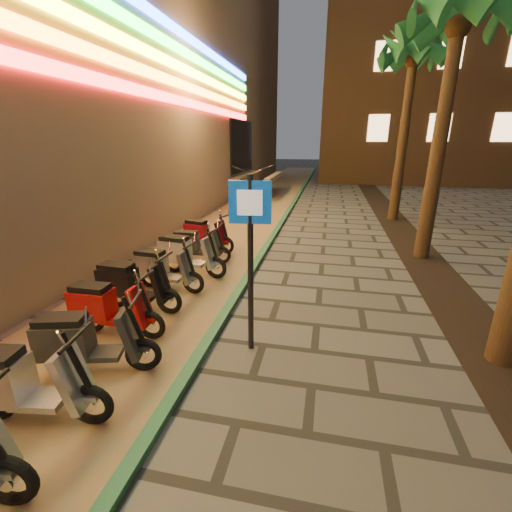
% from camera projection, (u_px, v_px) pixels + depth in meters
% --- Properties ---
extents(ground, '(120.00, 120.00, 0.00)m').
position_uv_depth(ground, '(237.00, 423.00, 4.06)').
color(ground, '#474442').
rests_on(ground, ground).
extents(parking_strip, '(3.40, 60.00, 0.01)m').
position_uv_depth(parking_strip, '(239.00, 223.00, 13.84)').
color(parking_strip, '#8C7251').
rests_on(parking_strip, ground).
extents(green_curb, '(0.18, 60.00, 0.10)m').
position_uv_depth(green_curb, '(280.00, 224.00, 13.49)').
color(green_curb, '#25643F').
rests_on(green_curb, ground).
extents(planting_strip, '(1.20, 40.00, 0.02)m').
position_uv_depth(planting_strip, '(441.00, 284.00, 7.98)').
color(planting_strip, black).
rests_on(planting_strip, ground).
extents(apartment_block, '(18.00, 16.06, 25.00)m').
position_uv_depth(apartment_block, '(442.00, 20.00, 27.92)').
color(apartment_block, brown).
rests_on(apartment_block, ground).
extents(palm_c, '(2.97, 3.02, 6.91)m').
position_uv_depth(palm_c, '(458.00, 26.00, 8.00)').
color(palm_c, '#472D19').
rests_on(palm_c, ground).
extents(palm_d, '(2.97, 3.02, 7.16)m').
position_uv_depth(palm_d, '(413.00, 61.00, 12.56)').
color(palm_d, '#472D19').
rests_on(palm_d, ground).
extents(pedestrian_sign, '(0.60, 0.12, 2.75)m').
position_uv_depth(pedestrian_sign, '(250.00, 242.00, 4.96)').
color(pedestrian_sign, black).
rests_on(pedestrian_sign, ground).
extents(scooter_4, '(1.75, 0.71, 1.23)m').
position_uv_depth(scooter_4, '(18.00, 383.00, 3.93)').
color(scooter_4, black).
rests_on(scooter_4, ground).
extents(scooter_5, '(1.68, 0.84, 1.19)m').
position_uv_depth(scooter_5, '(84.00, 341.00, 4.79)').
color(scooter_5, black).
rests_on(scooter_5, ground).
extents(scooter_6, '(1.66, 0.58, 1.17)m').
position_uv_depth(scooter_6, '(106.00, 307.00, 5.77)').
color(scooter_6, black).
rests_on(scooter_6, ground).
extents(scooter_7, '(1.71, 0.60, 1.21)m').
position_uv_depth(scooter_7, '(130.00, 284.00, 6.65)').
color(scooter_7, black).
rests_on(scooter_7, ground).
extents(scooter_8, '(1.65, 0.61, 1.16)m').
position_uv_depth(scooter_8, '(161.00, 268.00, 7.56)').
color(scooter_8, black).
rests_on(scooter_8, ground).
extents(scooter_9, '(1.78, 0.70, 1.25)m').
position_uv_depth(scooter_9, '(185.00, 254.00, 8.41)').
color(scooter_9, black).
rests_on(scooter_9, ground).
extents(scooter_10, '(1.58, 0.56, 1.12)m').
position_uv_depth(scooter_10, '(195.00, 245.00, 9.29)').
color(scooter_10, black).
rests_on(scooter_10, ground).
extents(scooter_11, '(1.66, 0.82, 1.17)m').
position_uv_depth(scooter_11, '(204.00, 234.00, 10.32)').
color(scooter_11, black).
rests_on(scooter_11, ground).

